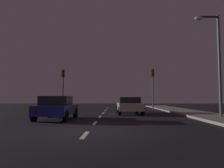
{
  "coord_description": "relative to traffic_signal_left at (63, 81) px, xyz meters",
  "views": [
    {
      "loc": [
        1.09,
        -8.99,
        1.29
      ],
      "look_at": [
        0.7,
        15.1,
        2.88
      ],
      "focal_mm": 35.07,
      "sensor_mm": 36.0,
      "label": 1
    }
  ],
  "objects": [
    {
      "name": "ground_plane",
      "position": [
        5.04,
        -9.26,
        -3.28
      ],
      "size": [
        80.0,
        80.0,
        0.0
      ],
      "primitive_type": "plane",
      "color": "black"
    },
    {
      "name": "traffic_signal_left",
      "position": [
        0.0,
        0.0,
        0.0
      ],
      "size": [
        0.32,
        0.38,
        4.66
      ],
      "color": "black",
      "rests_on": "ground_plane"
    },
    {
      "name": "sidewalk_curb_right",
      "position": [
        12.54,
        -9.26,
        -3.2
      ],
      "size": [
        3.0,
        40.0,
        0.15
      ],
      "primitive_type": "cube",
      "color": "gray",
      "rests_on": "ground_plane"
    },
    {
      "name": "lane_stripe_fourth",
      "position": [
        5.04,
        -6.06,
        -3.27
      ],
      "size": [
        0.16,
        1.6,
        0.01
      ],
      "primitive_type": "cube",
      "color": "silver",
      "rests_on": "ground_plane"
    },
    {
      "name": "lane_stripe_fifth",
      "position": [
        5.04,
        -2.26,
        -3.27
      ],
      "size": [
        0.16,
        1.6,
        0.01
      ],
      "primitive_type": "cube",
      "color": "silver",
      "rests_on": "ground_plane"
    },
    {
      "name": "traffic_signal_right",
      "position": [
        10.43,
        0.0,
        0.04
      ],
      "size": [
        0.32,
        0.38,
        4.72
      ],
      "color": "#4C4C51",
      "rests_on": "ground_plane"
    },
    {
      "name": "lane_stripe_seventh",
      "position": [
        5.04,
        5.34,
        -3.27
      ],
      "size": [
        0.16,
        1.6,
        0.01
      ],
      "primitive_type": "cube",
      "color": "silver",
      "rests_on": "ground_plane"
    },
    {
      "name": "car_stopped_ahead",
      "position": [
        7.26,
        -6.84,
        -2.55
      ],
      "size": [
        2.1,
        4.48,
        1.4
      ],
      "color": "beige",
      "rests_on": "ground_plane"
    },
    {
      "name": "lane_stripe_second",
      "position": [
        5.04,
        -13.66,
        -3.27
      ],
      "size": [
        0.16,
        1.6,
        0.01
      ],
      "primitive_type": "cube",
      "color": "silver",
      "rests_on": "ground_plane"
    },
    {
      "name": "lane_stripe_third",
      "position": [
        5.04,
        -9.86,
        -3.27
      ],
      "size": [
        0.16,
        1.6,
        0.01
      ],
      "primitive_type": "cube",
      "color": "silver",
      "rests_on": "ground_plane"
    },
    {
      "name": "street_lamp_right",
      "position": [
        12.59,
        -11.17,
        0.78
      ],
      "size": [
        1.62,
        0.36,
        6.73
      ],
      "color": "#4C4C51",
      "rests_on": "ground_plane"
    },
    {
      "name": "lane_stripe_sixth",
      "position": [
        5.04,
        1.54,
        -3.27
      ],
      "size": [
        0.16,
        1.6,
        0.01
      ],
      "primitive_type": "cube",
      "color": "silver",
      "rests_on": "ground_plane"
    },
    {
      "name": "lane_stripe_nearest",
      "position": [
        5.04,
        -17.46,
        -3.27
      ],
      "size": [
        0.16,
        1.6,
        0.01
      ],
      "primitive_type": "cube",
      "color": "silver",
      "rests_on": "ground_plane"
    },
    {
      "name": "car_adjacent_lane",
      "position": [
        2.5,
        -11.84,
        -2.55
      ],
      "size": [
        2.03,
        3.88,
        1.43
      ],
      "color": "navy",
      "rests_on": "ground_plane"
    }
  ]
}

